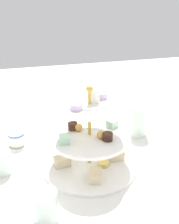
% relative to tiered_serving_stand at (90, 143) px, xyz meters
% --- Properties ---
extents(ground_plane, '(2.40, 2.40, 0.00)m').
position_rel_tiered_serving_stand_xyz_m(ground_plane, '(-0.00, 0.00, -0.08)').
color(ground_plane, silver).
extents(tiered_serving_stand, '(0.30, 0.30, 0.27)m').
position_rel_tiered_serving_stand_xyz_m(tiered_serving_stand, '(0.00, 0.00, 0.00)').
color(tiered_serving_stand, white).
rests_on(tiered_serving_stand, ground_plane).
extents(water_glass_tall_right, '(0.07, 0.07, 0.11)m').
position_rel_tiered_serving_stand_xyz_m(water_glass_tall_right, '(0.23, 0.14, -0.03)').
color(water_glass_tall_right, silver).
rests_on(water_glass_tall_right, ground_plane).
extents(water_glass_short_left, '(0.06, 0.06, 0.07)m').
position_rel_tiered_serving_stand_xyz_m(water_glass_short_left, '(-0.27, 0.04, -0.05)').
color(water_glass_short_left, silver).
rests_on(water_glass_short_left, ground_plane).
extents(teacup_with_saucer, '(0.09, 0.09, 0.05)m').
position_rel_tiered_serving_stand_xyz_m(teacup_with_saucer, '(-0.22, 0.18, -0.06)').
color(teacup_with_saucer, white).
rests_on(teacup_with_saucer, ground_plane).
extents(butter_knife_right, '(0.17, 0.04, 0.00)m').
position_rel_tiered_serving_stand_xyz_m(butter_knife_right, '(-0.03, 0.32, -0.08)').
color(butter_knife_right, silver).
rests_on(butter_knife_right, ground_plane).
extents(water_glass_mid_back, '(0.06, 0.06, 0.08)m').
position_rel_tiered_serving_stand_xyz_m(water_glass_mid_back, '(-0.16, -0.18, -0.04)').
color(water_glass_mid_back, silver).
rests_on(water_glass_mid_back, ground_plane).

